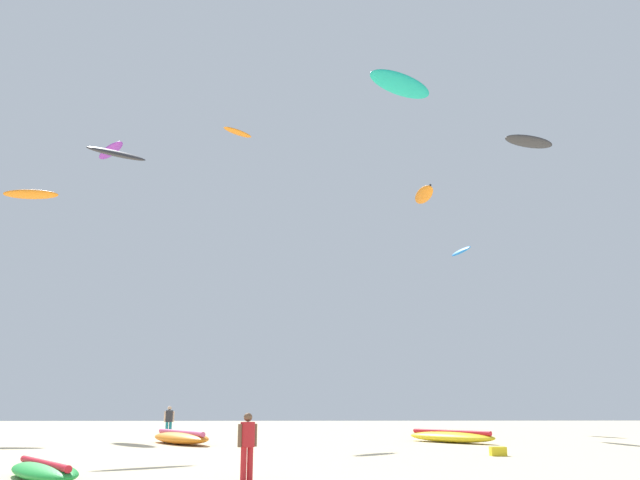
{
  "coord_description": "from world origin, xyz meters",
  "views": [
    {
      "loc": [
        -0.73,
        -11.93,
        1.85
      ],
      "look_at": [
        0.0,
        19.13,
        9.91
      ],
      "focal_mm": 35.45,
      "sensor_mm": 36.0,
      "label": 1
    }
  ],
  "objects_px": {
    "person_foreground": "(247,441)",
    "kite_aloft_1": "(117,154)",
    "kite_grounded_near": "(451,437)",
    "kite_aloft_4": "(111,151)",
    "kite_aloft_3": "(529,142)",
    "kite_aloft_7": "(31,194)",
    "cooler_box": "(498,451)",
    "kite_grounded_mid": "(43,471)",
    "kite_aloft_5": "(461,251)",
    "kite_aloft_8": "(238,132)",
    "kite_aloft_0": "(400,84)",
    "kite_aloft_2": "(424,195)",
    "person_midground": "(169,419)",
    "kite_grounded_far": "(180,438)"
  },
  "relations": [
    {
      "from": "kite_grounded_near",
      "to": "kite_aloft_4",
      "type": "relative_size",
      "value": 1.07
    },
    {
      "from": "person_foreground",
      "to": "kite_grounded_near",
      "type": "height_order",
      "value": "person_foreground"
    },
    {
      "from": "kite_aloft_0",
      "to": "kite_aloft_7",
      "type": "distance_m",
      "value": 25.88
    },
    {
      "from": "kite_aloft_4",
      "to": "cooler_box",
      "type": "bearing_deg",
      "value": -46.39
    },
    {
      "from": "cooler_box",
      "to": "kite_aloft_3",
      "type": "distance_m",
      "value": 26.56
    },
    {
      "from": "cooler_box",
      "to": "person_foreground",
      "type": "bearing_deg",
      "value": -138.6
    },
    {
      "from": "kite_aloft_5",
      "to": "kite_aloft_7",
      "type": "distance_m",
      "value": 31.62
    },
    {
      "from": "kite_aloft_5",
      "to": "kite_grounded_mid",
      "type": "bearing_deg",
      "value": -121.06
    },
    {
      "from": "kite_grounded_mid",
      "to": "kite_aloft_7",
      "type": "xyz_separation_m",
      "value": [
        -12.2,
        24.34,
        15.36
      ]
    },
    {
      "from": "person_midground",
      "to": "kite_aloft_4",
      "type": "xyz_separation_m",
      "value": [
        -8.23,
        11.08,
        20.69
      ]
    },
    {
      "from": "kite_grounded_near",
      "to": "kite_aloft_8",
      "type": "distance_m",
      "value": 25.12
    },
    {
      "from": "kite_grounded_mid",
      "to": "kite_aloft_1",
      "type": "distance_m",
      "value": 21.1
    },
    {
      "from": "kite_grounded_near",
      "to": "kite_aloft_5",
      "type": "xyz_separation_m",
      "value": [
        5.03,
        15.69,
        13.09
      ]
    },
    {
      "from": "cooler_box",
      "to": "kite_aloft_4",
      "type": "relative_size",
      "value": 0.13
    },
    {
      "from": "person_foreground",
      "to": "kite_aloft_7",
      "type": "xyz_separation_m",
      "value": [
        -17.25,
        24.57,
        14.64
      ]
    },
    {
      "from": "kite_aloft_4",
      "to": "kite_aloft_7",
      "type": "bearing_deg",
      "value": -112.29
    },
    {
      "from": "kite_aloft_7",
      "to": "kite_aloft_2",
      "type": "bearing_deg",
      "value": 5.86
    },
    {
      "from": "kite_grounded_far",
      "to": "kite_aloft_2",
      "type": "relative_size",
      "value": 1.35
    },
    {
      "from": "kite_grounded_near",
      "to": "kite_aloft_0",
      "type": "xyz_separation_m",
      "value": [
        -1.87,
        -0.05,
        18.9
      ]
    },
    {
      "from": "kite_aloft_1",
      "to": "kite_aloft_3",
      "type": "xyz_separation_m",
      "value": [
        25.54,
        8.61,
        4.68
      ]
    },
    {
      "from": "kite_aloft_0",
      "to": "kite_aloft_2",
      "type": "xyz_separation_m",
      "value": [
        3.41,
        11.94,
        -2.46
      ]
    },
    {
      "from": "kite_grounded_far",
      "to": "kite_aloft_0",
      "type": "distance_m",
      "value": 21.92
    },
    {
      "from": "cooler_box",
      "to": "kite_aloft_4",
      "type": "bearing_deg",
      "value": 133.61
    },
    {
      "from": "kite_aloft_3",
      "to": "kite_aloft_5",
      "type": "relative_size",
      "value": 1.42
    },
    {
      "from": "kite_grounded_mid",
      "to": "kite_aloft_2",
      "type": "bearing_deg",
      "value": 60.84
    },
    {
      "from": "kite_aloft_4",
      "to": "person_foreground",
      "type": "bearing_deg",
      "value": -65.4
    },
    {
      "from": "kite_aloft_1",
      "to": "kite_grounded_near",
      "type": "bearing_deg",
      "value": 1.24
    },
    {
      "from": "kite_grounded_near",
      "to": "kite_aloft_7",
      "type": "height_order",
      "value": "kite_aloft_7"
    },
    {
      "from": "kite_grounded_near",
      "to": "kite_aloft_7",
      "type": "xyz_separation_m",
      "value": [
        -25.81,
        9.09,
        15.3
      ]
    },
    {
      "from": "cooler_box",
      "to": "kite_aloft_5",
      "type": "xyz_separation_m",
      "value": [
        5.11,
        23.7,
        13.22
      ]
    },
    {
      "from": "cooler_box",
      "to": "kite_aloft_0",
      "type": "distance_m",
      "value": 20.7
    },
    {
      "from": "kite_grounded_near",
      "to": "kite_aloft_7",
      "type": "relative_size",
      "value": 1.28
    },
    {
      "from": "kite_aloft_7",
      "to": "person_midground",
      "type": "bearing_deg",
      "value": -20.55
    },
    {
      "from": "kite_grounded_near",
      "to": "kite_aloft_2",
      "type": "height_order",
      "value": "kite_aloft_2"
    },
    {
      "from": "kite_aloft_0",
      "to": "kite_aloft_5",
      "type": "relative_size",
      "value": 1.49
    },
    {
      "from": "person_foreground",
      "to": "cooler_box",
      "type": "xyz_separation_m",
      "value": [
        8.47,
        7.47,
        -0.79
      ]
    },
    {
      "from": "kite_grounded_mid",
      "to": "kite_grounded_far",
      "type": "xyz_separation_m",
      "value": [
        0.65,
        14.4,
        0.07
      ]
    },
    {
      "from": "cooler_box",
      "to": "kite_aloft_1",
      "type": "xyz_separation_m",
      "value": [
        -17.16,
        7.64,
        14.58
      ]
    },
    {
      "from": "kite_grounded_mid",
      "to": "kite_aloft_7",
      "type": "distance_m",
      "value": 31.27
    },
    {
      "from": "person_foreground",
      "to": "kite_grounded_near",
      "type": "bearing_deg",
      "value": -63.01
    },
    {
      "from": "kite_grounded_far",
      "to": "kite_aloft_8",
      "type": "height_order",
      "value": "kite_aloft_8"
    },
    {
      "from": "kite_grounded_mid",
      "to": "person_midground",
      "type": "bearing_deg",
      "value": 93.21
    },
    {
      "from": "kite_grounded_near",
      "to": "kite_aloft_4",
      "type": "xyz_separation_m",
      "value": [
        -22.98,
        16.01,
        21.4
      ]
    },
    {
      "from": "person_foreground",
      "to": "kite_aloft_1",
      "type": "distance_m",
      "value": 22.22
    },
    {
      "from": "kite_aloft_3",
      "to": "kite_grounded_near",
      "type": "bearing_deg",
      "value": -135.22
    },
    {
      "from": "person_midground",
      "to": "kite_aloft_2",
      "type": "bearing_deg",
      "value": -85.55
    },
    {
      "from": "person_foreground",
      "to": "cooler_box",
      "type": "distance_m",
      "value": 11.32
    },
    {
      "from": "person_foreground",
      "to": "person_midground",
      "type": "xyz_separation_m",
      "value": [
        -6.18,
        20.42,
        0.05
      ]
    },
    {
      "from": "person_midground",
      "to": "kite_aloft_4",
      "type": "distance_m",
      "value": 24.87
    },
    {
      "from": "kite_grounded_near",
      "to": "kite_aloft_8",
      "type": "bearing_deg",
      "value": 142.38
    }
  ]
}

